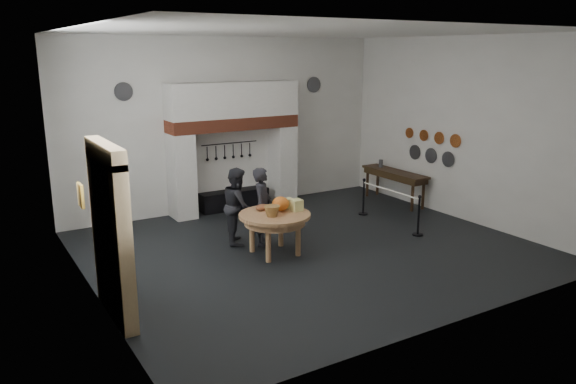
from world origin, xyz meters
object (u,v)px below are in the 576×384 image
visitor_near (263,207)px  side_table (395,172)px  visitor_far (238,206)px  iron_range (234,199)px  barrier_post_far (364,198)px  work_table (275,215)px  barrier_post_near (419,216)px

visitor_near → side_table: size_ratio=0.78×
visitor_near → visitor_far: visitor_near is taller
visitor_near → side_table: (4.83, 1.18, 0.01)m
visitor_near → iron_range: bearing=24.4°
barrier_post_far → visitor_near: bearing=-168.5°
work_table → iron_range: bearing=77.4°
visitor_far → work_table: bearing=-140.3°
barrier_post_near → side_table: bearing=59.3°
visitor_far → side_table: bearing=-59.0°
visitor_far → iron_range: bearing=-1.5°
visitor_near → barrier_post_far: size_ratio=1.91×
work_table → barrier_post_far: barrier_post_far is taller
visitor_far → barrier_post_far: (3.75, 0.28, -0.39)m
side_table → barrier_post_near: (-1.48, -2.50, -0.42)m
work_table → visitor_far: size_ratio=0.88×
work_table → barrier_post_far: 3.70m
work_table → visitor_near: bearing=83.7°
barrier_post_near → barrier_post_far: same height
work_table → barrier_post_near: (3.42, -0.66, -0.39)m
work_table → barrier_post_far: (3.42, 1.34, -0.39)m
side_table → iron_range: bearing=156.8°
work_table → visitor_far: visitor_far is taller
visitor_near → side_table: visitor_near is taller
work_table → side_table: bearing=20.6°
side_table → visitor_far: bearing=-171.5°
work_table → barrier_post_far: bearing=21.4°
iron_range → visitor_near: 3.09m
iron_range → barrier_post_near: bearing=-58.4°
work_table → side_table: size_ratio=0.67×
visitor_near → barrier_post_far: 3.44m
barrier_post_far → iron_range: bearing=139.3°
work_table → side_table: side_table is taller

